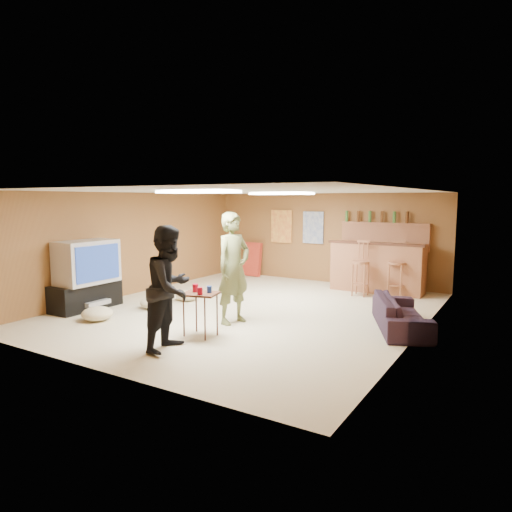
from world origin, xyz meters
The scene contains 32 objects.
ground centered at (0.00, 0.00, 0.00)m, with size 7.00×7.00×0.00m, color beige.
ceiling centered at (0.00, 0.00, 2.20)m, with size 6.00×7.00×0.02m, color silver.
wall_back centered at (0.00, 3.50, 1.10)m, with size 6.00×0.02×2.20m, color brown.
wall_front centered at (0.00, -3.50, 1.10)m, with size 6.00×0.02×2.20m, color brown.
wall_left centered at (-3.00, 0.00, 1.10)m, with size 0.02×7.00×2.20m, color brown.
wall_right centered at (3.00, 0.00, 1.10)m, with size 0.02×7.00×2.20m, color brown.
tv_stand centered at (-2.72, -1.50, 0.25)m, with size 0.55×1.30×0.50m, color black.
dvd_box centered at (-2.50, -1.50, 0.15)m, with size 0.35×0.50×0.08m, color #B2B2B7.
tv_body centered at (-2.65, -1.50, 0.90)m, with size 0.60×1.10×0.80m, color #B2B2B7.
tv_screen centered at (-2.34, -1.50, 0.90)m, with size 0.02×0.95×0.65m, color navy.
bar_counter centered at (1.50, 2.95, 0.55)m, with size 2.00×0.60×1.10m, color brown.
bar_lip centered at (1.50, 2.70, 1.10)m, with size 2.10×0.12×0.05m, color #3D1F13.
bar_shelf centered at (1.50, 3.40, 1.50)m, with size 2.00×0.18×0.05m, color brown.
bar_backing centered at (1.50, 3.42, 1.20)m, with size 2.00×0.14×0.60m, color brown.
poster_left centered at (-1.20, 3.46, 1.35)m, with size 0.60×0.03×0.85m, color #BF3F26.
poster_right centered at (-0.30, 3.46, 1.35)m, with size 0.55×0.03×0.80m, color #334C99.
folding_chair_stack centered at (-2.00, 3.30, 0.45)m, with size 0.50×0.14×0.90m, color #B43021.
ceiling_panel_front centered at (0.00, -1.50, 2.17)m, with size 1.20×0.60×0.04m, color white.
ceiling_panel_back centered at (0.00, 1.20, 2.17)m, with size 1.20×0.60×0.04m, color white.
person_olive centered at (0.20, -0.86, 0.93)m, with size 0.67×0.44×1.85m, color #60673C.
person_black centered at (0.22, -2.42, 0.86)m, with size 0.83×0.65×1.71m, color black.
sofa centered at (2.70, 0.19, 0.26)m, with size 1.75×0.69×0.51m, color black.
tray_table centered at (0.20, -1.74, 0.33)m, with size 0.51×0.41×0.66m, color #3D1F13.
cup_red_near centered at (0.09, -1.72, 0.72)m, with size 0.09×0.09×0.12m, color #A40A22.
cup_red_far centered at (0.28, -1.84, 0.72)m, with size 0.08×0.08×0.11m, color #A40A22.
cup_blue centered at (0.31, -1.66, 0.71)m, with size 0.07×0.07×0.10m, color #16399A.
bar_stool_left centered at (1.32, 2.33, 0.59)m, with size 0.37×0.37×1.18m, color brown, non-canonical shape.
bar_stool_right centered at (2.00, 2.61, 0.64)m, with size 0.40×0.40×1.27m, color brown, non-canonical shape.
cushion_near_tv centered at (-1.65, -0.81, 0.12)m, with size 0.51×0.51×0.23m, color #BFB187.
cushion_mid centered at (-1.54, 0.04, 0.10)m, with size 0.46×0.46×0.21m, color #BFB187.
cushion_far centered at (-1.87, -1.95, 0.12)m, with size 0.52×0.52×0.23m, color #BFB187.
bottle_row centered at (1.30, 3.38, 1.65)m, with size 1.48×0.08×0.26m, color #3F7233, non-canonical shape.
Camera 1 is at (4.39, -7.04, 2.06)m, focal length 32.00 mm.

